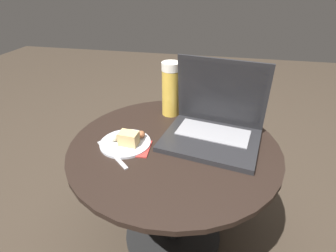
% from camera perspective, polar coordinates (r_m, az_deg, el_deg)
% --- Properties ---
extents(ground_plane, '(6.00, 6.00, 0.00)m').
position_cam_1_polar(ground_plane, '(1.25, 1.05, -22.43)').
color(ground_plane, '#382D23').
extents(table, '(0.73, 0.73, 0.48)m').
position_cam_1_polar(table, '(1.00, 1.24, -10.05)').
color(table, black).
rests_on(table, ground_plane).
extents(napkin, '(0.15, 0.11, 0.00)m').
position_cam_1_polar(napkin, '(0.91, -8.47, -4.62)').
color(napkin, '#B7332D').
rests_on(napkin, table).
extents(laptop, '(0.37, 0.31, 0.27)m').
position_cam_1_polar(laptop, '(0.94, 9.98, 0.49)').
color(laptop, '#232326').
rests_on(laptop, table).
extents(beer_glass, '(0.07, 0.07, 0.22)m').
position_cam_1_polar(beer_glass, '(1.07, 0.62, 8.03)').
color(beer_glass, gold).
rests_on(beer_glass, table).
extents(snack_plate, '(0.18, 0.18, 0.05)m').
position_cam_1_polar(snack_plate, '(0.92, -9.01, -3.29)').
color(snack_plate, silver).
rests_on(snack_plate, table).
extents(fork, '(0.15, 0.14, 0.01)m').
position_cam_1_polar(fork, '(0.89, -12.39, -5.53)').
color(fork, silver).
rests_on(fork, table).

